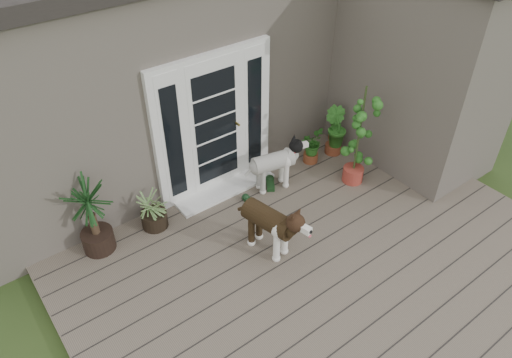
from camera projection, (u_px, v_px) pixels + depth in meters
deck at (325, 266)px, 6.19m from camera, size 6.20×4.60×0.12m
house_main at (156, 50)px, 7.93m from camera, size 7.40×4.00×3.10m
house_wing at (422, 71)px, 7.32m from camera, size 1.60×2.40×3.10m
door_unit at (214, 125)px, 6.77m from camera, size 1.90×0.14×2.15m
door_step at (225, 189)px, 7.30m from camera, size 1.60×0.40×0.05m
brindle_dog at (268, 227)px, 6.12m from camera, size 0.59×1.00×0.78m
white_dog at (273, 169)px, 7.16m from camera, size 0.90×0.53×0.70m
spider_plant at (153, 208)px, 6.51m from camera, size 0.71×0.71×0.64m
yucca at (92, 216)px, 6.01m from camera, size 1.03×1.03×1.14m
herb_a at (311, 149)px, 7.76m from camera, size 0.53×0.53×0.48m
herb_b at (334, 137)px, 7.91m from camera, size 0.46×0.46×0.62m
herb_c at (338, 124)px, 8.25m from camera, size 0.42×0.42×0.58m
sapling at (359, 135)px, 6.98m from camera, size 0.64×0.64×1.69m
clog_left at (249, 200)px, 7.06m from camera, size 0.14×0.28×0.08m
clog_right at (270, 183)px, 7.36m from camera, size 0.32×0.37×0.10m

